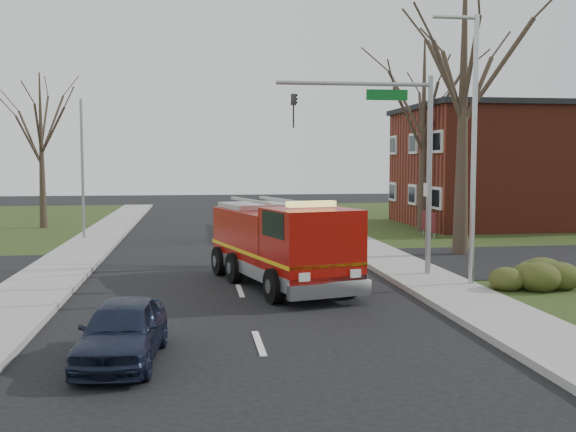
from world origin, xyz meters
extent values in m
plane|color=black|center=(0.00, 0.00, 0.00)|extent=(120.00, 120.00, 0.00)
cube|color=gray|center=(6.20, 0.00, 0.07)|extent=(2.40, 80.00, 0.15)
cube|color=gray|center=(-6.20, 0.00, 0.07)|extent=(2.40, 80.00, 0.15)
cube|color=maroon|center=(19.00, 18.00, 3.50)|extent=(15.00, 10.00, 7.00)
cube|color=black|center=(19.00, 18.00, 7.10)|extent=(15.40, 10.40, 0.30)
cube|color=silver|center=(11.45, 18.00, 2.00)|extent=(0.12, 1.40, 1.20)
cube|color=#531316|center=(10.50, 12.50, 0.90)|extent=(0.12, 2.00, 1.00)
cylinder|color=gray|center=(10.50, 11.70, 0.45)|extent=(0.08, 0.08, 0.90)
cylinder|color=gray|center=(10.50, 13.30, 0.45)|extent=(0.08, 0.08, 0.90)
ellipsoid|color=#303814|center=(9.00, -1.00, 0.58)|extent=(2.80, 2.00, 0.90)
cone|color=#372A20|center=(9.50, 6.00, 6.00)|extent=(0.64, 0.64, 12.00)
cone|color=#372A20|center=(11.00, 15.00, 5.25)|extent=(0.56, 0.56, 10.50)
cone|color=#372A20|center=(-10.00, 20.00, 4.50)|extent=(0.44, 0.44, 9.00)
cylinder|color=gray|center=(6.50, 1.50, 3.40)|extent=(0.18, 0.18, 6.80)
cylinder|color=gray|center=(3.90, 1.50, 6.50)|extent=(5.20, 0.14, 0.14)
cube|color=#0C591E|center=(5.00, 1.50, 6.15)|extent=(1.40, 0.06, 0.35)
imported|color=black|center=(1.90, 1.50, 6.15)|extent=(0.22, 0.18, 1.10)
cylinder|color=#B7BABF|center=(7.20, -0.50, 4.20)|extent=(0.16, 0.16, 8.40)
cylinder|color=#B7BABF|center=(6.50, -0.50, 8.30)|extent=(1.40, 0.12, 0.12)
cylinder|color=gray|center=(-6.80, 14.00, 3.50)|extent=(0.14, 0.14, 7.00)
cube|color=#900B06|center=(1.05, 1.76, 1.40)|extent=(3.47, 5.14, 1.89)
cube|color=#900B06|center=(1.93, -1.56, 1.53)|extent=(2.87, 2.87, 2.17)
cube|color=#B7BABF|center=(1.32, 0.71, 0.63)|extent=(4.10, 7.41, 0.41)
cube|color=#E5B20C|center=(1.32, 0.71, 1.13)|extent=(4.11, 7.41, 0.11)
cube|color=black|center=(2.18, -2.52, 2.21)|extent=(2.00, 0.61, 0.77)
cube|color=#E5D866|center=(1.93, -1.56, 2.75)|extent=(1.48, 0.68, 0.16)
cylinder|color=black|center=(0.82, -1.95, 0.50)|extent=(0.56, 1.04, 0.99)
cylinder|color=black|center=(3.08, -1.34, 0.50)|extent=(0.56, 1.04, 0.99)
cylinder|color=black|center=(-0.51, 3.02, 0.50)|extent=(0.56, 1.04, 0.99)
cylinder|color=black|center=(1.76, 3.63, 0.50)|extent=(0.56, 1.04, 0.99)
imported|color=#171D32|center=(-2.80, -6.95, 0.63)|extent=(1.80, 3.80, 1.25)
camera|label=1|loc=(-1.37, -20.32, 3.96)|focal=42.00mm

